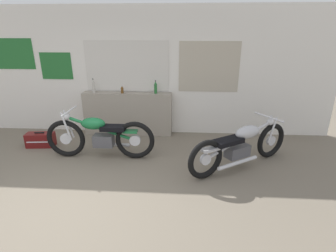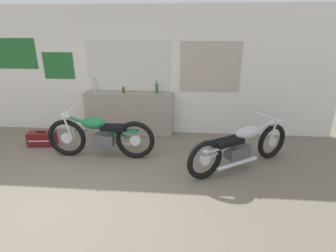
% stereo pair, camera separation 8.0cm
% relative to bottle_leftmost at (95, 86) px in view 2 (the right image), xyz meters
% --- Properties ---
extents(ground_plane, '(24.00, 24.00, 0.00)m').
position_rel_bottle_leftmost_xyz_m(ground_plane, '(0.31, -2.85, -1.11)').
color(ground_plane, '#706656').
extents(wall_back, '(10.00, 0.07, 2.80)m').
position_rel_bottle_leftmost_xyz_m(wall_back, '(0.33, 0.20, 0.30)').
color(wall_back, silver).
rests_on(wall_back, ground_plane).
extents(sill_counter, '(2.00, 0.28, 0.97)m').
position_rel_bottle_leftmost_xyz_m(sill_counter, '(0.74, 0.02, -0.62)').
color(sill_counter, gray).
rests_on(sill_counter, ground_plane).
extents(bottle_leftmost, '(0.06, 0.06, 0.31)m').
position_rel_bottle_leftmost_xyz_m(bottle_leftmost, '(0.00, 0.00, 0.00)').
color(bottle_leftmost, '#B7B2A8').
rests_on(bottle_leftmost, sill_counter).
extents(bottle_left_center, '(0.06, 0.06, 0.17)m').
position_rel_bottle_leftmost_xyz_m(bottle_left_center, '(0.65, -0.03, -0.06)').
color(bottle_left_center, '#5B3814').
rests_on(bottle_left_center, sill_counter).
extents(bottle_center, '(0.07, 0.07, 0.29)m').
position_rel_bottle_leftmost_xyz_m(bottle_center, '(1.38, 0.01, -0.01)').
color(bottle_center, '#23662D').
rests_on(bottle_center, sill_counter).
extents(motorcycle_green, '(2.04, 0.64, 0.93)m').
position_rel_bottle_leftmost_xyz_m(motorcycle_green, '(0.47, -1.22, -0.68)').
color(motorcycle_green, black).
rests_on(motorcycle_green, ground_plane).
extents(motorcycle_silver, '(1.89, 1.30, 0.84)m').
position_rel_bottle_leftmost_xyz_m(motorcycle_silver, '(3.02, -1.42, -0.70)').
color(motorcycle_silver, black).
rests_on(motorcycle_silver, ground_plane).
extents(hard_case_darkred, '(0.58, 0.30, 0.32)m').
position_rel_bottle_leftmost_xyz_m(hard_case_darkred, '(-0.94, -0.82, -0.96)').
color(hard_case_darkred, maroon).
rests_on(hard_case_darkred, ground_plane).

